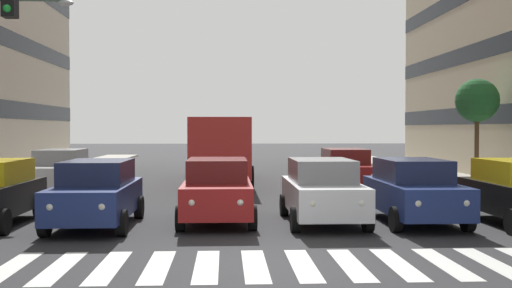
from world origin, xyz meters
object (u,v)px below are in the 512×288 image
Objects in this scene: car_4 at (96,193)px; bus_behind_traffic at (221,143)px; car_1 at (413,190)px; car_row2_0 at (346,169)px; street_lamp_right at (1,73)px; car_2 at (322,190)px; street_tree_2 at (477,101)px; car_3 at (217,190)px; car_row2_1 at (60,171)px.

car_4 is 0.42× the size of bus_behind_traffic.
car_row2_0 is at bearing -88.54° from car_1.
car_row2_0 is 13.56m from street_lamp_right.
car_2 is at bearing -176.73° from car_4.
car_2 is 14.04m from street_tree_2.
street_tree_2 reaches higher than car_4.
car_1 and car_3 have the same top height.
street_lamp_right is (13.06, -6.02, 3.65)m from car_1.
car_3 is 3.19m from car_4.
street_lamp_right is (12.85, 2.36, 3.65)m from car_row2_0.
car_1 is 14.84m from street_lamp_right.
car_4 is at bearing 37.00° from street_tree_2.
street_tree_2 is at bearing -166.15° from street_lamp_right.
car_4 is at bearing 126.51° from street_lamp_right.
car_3 is at bearing -167.87° from car_4.
car_row2_0 is 11.37m from car_row2_1.
car_1 is 8.39m from car_row2_0.
street_tree_2 reaches higher than car_row2_0.
street_lamp_right reaches higher than car_2.
street_tree_2 is (-14.61, -11.01, 2.88)m from car_4.
car_row2_1 is at bearing 0.56° from car_row2_0.
street_lamp_right is (4.64, -6.27, 3.65)m from car_4.
street_lamp_right is at bearing 13.85° from street_tree_2.
car_4 is 1.00× the size of car_row2_0.
bus_behind_traffic is (-3.12, -13.06, 0.97)m from car_4.
car_1 is 1.00× the size of car_row2_0.
street_tree_2 reaches higher than car_3.
bus_behind_traffic reaches higher than car_4.
car_1 is at bearing 155.24° from street_lamp_right.
car_1 is 1.00× the size of car_3.
bus_behind_traffic is at bearing -144.14° from car_row2_1.
car_row2_0 and car_row2_1 have the same top height.
street_tree_2 reaches higher than car_row2_1.
car_row2_1 is 4.54m from street_lamp_right.
car_row2_1 is at bearing -35.53° from car_1.
car_row2_0 is (-8.21, -8.63, 0.00)m from car_4.
car_1 is 1.00× the size of car_2.
car_4 is 18.52m from street_tree_2.
car_3 is 15.73m from street_tree_2.
car_row2_1 is at bearing -51.30° from car_3.
street_lamp_right is at bearing 10.42° from car_row2_0.
street_tree_2 is (-19.25, -4.75, -0.77)m from street_lamp_right.
car_3 is 10.24m from street_lamp_right.
car_row2_1 is (3.16, -8.52, 0.00)m from car_4.
car_4 and car_row2_0 have the same top height.
car_3 and car_row2_1 have the same top height.
street_lamp_right is at bearing -35.79° from car_3.
car_2 and car_row2_0 have the same top height.
car_4 is 8.61m from street_lamp_right.
street_lamp_right is 1.54× the size of street_tree_2.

